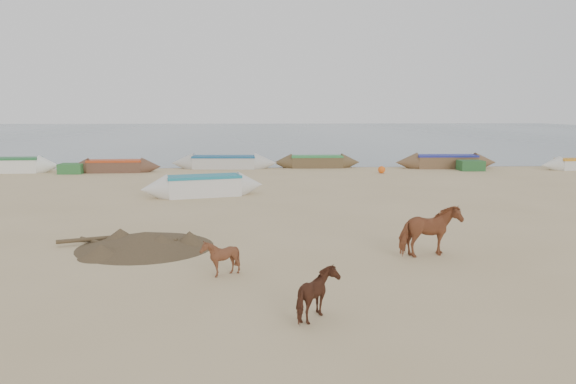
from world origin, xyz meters
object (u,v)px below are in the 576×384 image
object	(u,v)px
calf_front	(220,257)
near_canoe	(203,186)
cow_adult	(430,231)
calf_right	(319,295)

from	to	relation	value
calf_front	near_canoe	size ratio (longest dim) A/B	0.16
cow_adult	calf_right	distance (m)	5.47
cow_adult	calf_right	xyz separation A→B (m)	(-3.37, -4.31, -0.21)
calf_front	cow_adult	bearing A→B (deg)	115.65
cow_adult	calf_right	bearing A→B (deg)	126.09
near_canoe	calf_right	bearing A→B (deg)	-92.92
cow_adult	calf_front	distance (m)	5.55
calf_front	near_canoe	distance (m)	12.34
calf_right	near_canoe	distance (m)	15.51
calf_front	calf_right	bearing A→B (deg)	45.28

